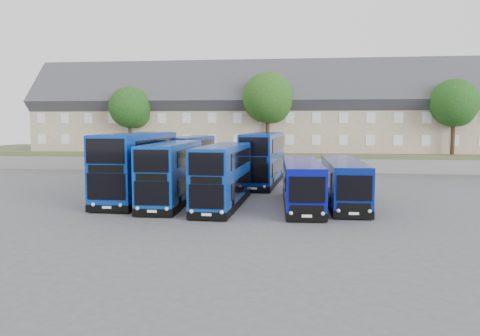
# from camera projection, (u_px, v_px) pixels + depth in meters

# --- Properties ---
(ground) EXTENTS (120.00, 120.00, 0.00)m
(ground) POSITION_uv_depth(u_px,v_px,m) (210.00, 212.00, 28.53)
(ground) COLOR #4E4E53
(ground) RESTS_ON ground
(retaining_wall) EXTENTS (70.00, 0.40, 1.50)m
(retaining_wall) POSITION_uv_depth(u_px,v_px,m) (249.00, 165.00, 52.19)
(retaining_wall) COLOR slate
(retaining_wall) RESTS_ON ground
(earth_bank) EXTENTS (80.00, 20.00, 2.00)m
(earth_bank) POSITION_uv_depth(u_px,v_px,m) (256.00, 156.00, 62.05)
(earth_bank) COLOR #4E5831
(earth_bank) RESTS_ON ground
(terrace_row) EXTENTS (66.00, 10.40, 11.20)m
(terrace_row) POSITION_uv_depth(u_px,v_px,m) (303.00, 113.00, 56.86)
(terrace_row) COLOR tan
(terrace_row) RESTS_ON earth_bank
(dd_front_left) EXTENTS (2.70, 11.71, 4.65)m
(dd_front_left) POSITION_uv_depth(u_px,v_px,m) (138.00, 167.00, 33.36)
(dd_front_left) COLOR #0833A1
(dd_front_left) RESTS_ON ground
(dd_front_mid) EXTENTS (2.68, 10.26, 4.05)m
(dd_front_mid) POSITION_uv_depth(u_px,v_px,m) (172.00, 174.00, 31.42)
(dd_front_mid) COLOR #083A9C
(dd_front_mid) RESTS_ON ground
(dd_front_right) EXTENTS (2.63, 10.01, 3.94)m
(dd_front_right) POSITION_uv_depth(u_px,v_px,m) (223.00, 177.00, 30.29)
(dd_front_right) COLOR #0837A4
(dd_front_right) RESTS_ON ground
(dd_rear_left) EXTENTS (3.08, 10.43, 4.09)m
(dd_rear_left) POSITION_uv_depth(u_px,v_px,m) (190.00, 159.00, 44.36)
(dd_rear_left) COLOR navy
(dd_rear_left) RESTS_ON ground
(dd_rear_right) EXTENTS (3.33, 11.42, 4.48)m
(dd_rear_right) POSITION_uv_depth(u_px,v_px,m) (263.00, 159.00, 41.25)
(dd_rear_right) COLOR #082A9E
(dd_rear_right) RESTS_ON ground
(coach_east_a) EXTENTS (2.70, 10.84, 2.94)m
(coach_east_a) POSITION_uv_depth(u_px,v_px,m) (302.00, 184.00, 30.38)
(coach_east_a) COLOR #070D90
(coach_east_a) RESTS_ON ground
(coach_east_b) EXTENTS (2.40, 10.75, 2.93)m
(coach_east_b) POSITION_uv_depth(u_px,v_px,m) (343.00, 183.00, 31.06)
(coach_east_b) COLOR navy
(coach_east_b) RESTS_ON ground
(tree_west) EXTENTS (4.80, 4.80, 7.65)m
(tree_west) POSITION_uv_depth(u_px,v_px,m) (131.00, 109.00, 54.29)
(tree_west) COLOR #382314
(tree_west) RESTS_ON earth_bank
(tree_mid) EXTENTS (5.76, 5.76, 9.18)m
(tree_mid) POSITION_uv_depth(u_px,v_px,m) (269.00, 100.00, 52.82)
(tree_mid) COLOR #382314
(tree_mid) RESTS_ON earth_bank
(tree_east) EXTENTS (5.12, 5.12, 8.16)m
(tree_east) POSITION_uv_depth(u_px,v_px,m) (455.00, 105.00, 50.06)
(tree_east) COLOR #382314
(tree_east) RESTS_ON earth_bank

